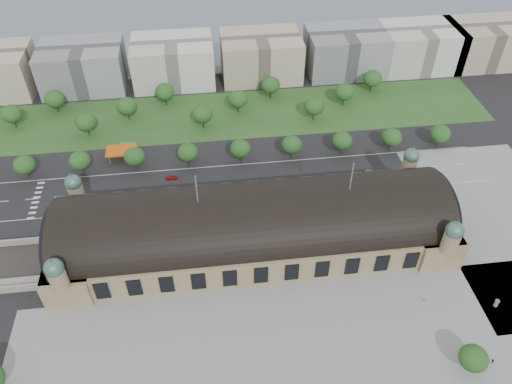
{
  "coord_description": "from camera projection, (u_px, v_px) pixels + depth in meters",
  "views": [
    {
      "loc": [
        -15.43,
        -130.02,
        145.92
      ],
      "look_at": [
        2.61,
        15.27,
        14.0
      ],
      "focal_mm": 35.0,
      "sensor_mm": 36.0,
      "label": 1
    }
  ],
  "objects": [
    {
      "name": "tree_belt_4",
      "position": [
        127.0,
        106.0,
        254.66
      ],
      "size": [
        10.4,
        10.4,
        12.48
      ],
      "color": "#2D2116",
      "rests_on": "ground"
    },
    {
      "name": "office_5",
      "position": [
        345.0,
        51.0,
        291.37
      ],
      "size": [
        45.0,
        32.0,
        24.0
      ],
      "primitive_type": "cube",
      "color": "gray",
      "rests_on": "ground"
    },
    {
      "name": "pedestrian_4",
      "position": [
        492.0,
        361.0,
        157.21
      ],
      "size": [
        0.98,
        1.32,
        1.88
      ],
      "primitive_type": "imported",
      "rotation": [
        0.0,
        0.0,
        4.28
      ],
      "color": "gray",
      "rests_on": "ground"
    },
    {
      "name": "traffic_car_3",
      "position": [
        172.0,
        178.0,
        224.06
      ],
      "size": [
        5.49,
        2.56,
        1.55
      ],
      "primitive_type": "imported",
      "rotation": [
        0.0,
        0.0,
        1.5
      ],
      "color": "maroon",
      "rests_on": "ground"
    },
    {
      "name": "petrol_station",
      "position": [
        125.0,
        149.0,
        236.17
      ],
      "size": [
        14.0,
        13.0,
        5.05
      ],
      "color": "#CA550B",
      "rests_on": "ground"
    },
    {
      "name": "office_3",
      "position": [
        173.0,
        61.0,
        282.22
      ],
      "size": [
        45.0,
        32.0,
        24.0
      ],
      "primitive_type": "cube",
      "color": "silver",
      "rests_on": "ground"
    },
    {
      "name": "tree_belt_10",
      "position": [
        345.0,
        92.0,
        265.09
      ],
      "size": [
        10.4,
        10.4,
        12.48
      ],
      "color": "#2D2116",
      "rests_on": "ground"
    },
    {
      "name": "road_slab",
      "position": [
        199.0,
        186.0,
        221.13
      ],
      "size": [
        260.0,
        26.0,
        0.1
      ],
      "primitive_type": "cube",
      "color": "black",
      "rests_on": "ground"
    },
    {
      "name": "tree_belt_8",
      "position": [
        271.0,
        85.0,
        270.46
      ],
      "size": [
        10.4,
        10.4,
        12.48
      ],
      "color": "#2D2116",
      "rests_on": "ground"
    },
    {
      "name": "office_2",
      "position": [
        83.0,
        67.0,
        277.65
      ],
      "size": [
        45.0,
        32.0,
        24.0
      ],
      "primitive_type": "cube",
      "color": "gray",
      "rests_on": "ground"
    },
    {
      "name": "bus_east",
      "position": [
        303.0,
        191.0,
        216.12
      ],
      "size": [
        10.73,
        3.12,
        2.95
      ],
      "primitive_type": "imported",
      "rotation": [
        0.0,
        0.0,
        1.63
      ],
      "color": "beige",
      "rests_on": "ground"
    },
    {
      "name": "parked_car_4",
      "position": [
        132.0,
        212.0,
        207.61
      ],
      "size": [
        4.78,
        3.32,
        1.49
      ],
      "primitive_type": "imported",
      "rotation": [
        0.0,
        0.0,
        -1.14
      ],
      "color": "#BCBBBE",
      "rests_on": "ground"
    },
    {
      "name": "tree_belt_7",
      "position": [
        238.0,
        99.0,
        259.87
      ],
      "size": [
        10.4,
        10.4,
        12.48
      ],
      "color": "#2D2116",
      "rests_on": "ground"
    },
    {
      "name": "traffic_car_6",
      "position": [
        409.0,
        179.0,
        223.33
      ],
      "size": [
        5.38,
        2.58,
        1.48
      ],
      "primitive_type": "imported",
      "rotation": [
        0.0,
        0.0,
        -1.55
      ],
      "color": "white",
      "rests_on": "ground"
    },
    {
      "name": "parked_car_6",
      "position": [
        205.0,
        206.0,
        210.37
      ],
      "size": [
        4.71,
        4.37,
        1.33
      ],
      "primitive_type": "imported",
      "rotation": [
        0.0,
        0.0,
        -0.87
      ],
      "color": "black",
      "rests_on": "ground"
    },
    {
      "name": "traffic_car_4",
      "position": [
        290.0,
        184.0,
        220.66
      ],
      "size": [
        4.07,
        1.79,
        1.36
      ],
      "primitive_type": "imported",
      "rotation": [
        0.0,
        0.0,
        -1.62
      ],
      "color": "#192646",
      "rests_on": "ground"
    },
    {
      "name": "grass_belt",
      "position": [
        205.0,
        116.0,
        262.14
      ],
      "size": [
        300.0,
        45.0,
        0.1
      ],
      "primitive_type": "cube",
      "color": "#254F1F",
      "rests_on": "ground"
    },
    {
      "name": "tree_row_1",
      "position": [
        24.0,
        165.0,
        220.26
      ],
      "size": [
        9.6,
        9.6,
        11.52
      ],
      "color": "#2D2116",
      "rests_on": "ground"
    },
    {
      "name": "tree_belt_6",
      "position": [
        202.0,
        114.0,
        249.29
      ],
      "size": [
        10.4,
        10.4,
        12.48
      ],
      "color": "#2D2116",
      "rests_on": "ground"
    },
    {
      "name": "bus_mid",
      "position": [
        284.0,
        190.0,
        216.2
      ],
      "size": [
        13.56,
        4.2,
        3.72
      ],
      "primitive_type": "imported",
      "rotation": [
        0.0,
        0.0,
        1.49
      ],
      "color": "silver",
      "rests_on": "ground"
    },
    {
      "name": "parked_car_1",
      "position": [
        83.0,
        216.0,
        205.61
      ],
      "size": [
        6.17,
        5.19,
        1.57
      ],
      "primitive_type": "imported",
      "rotation": [
        0.0,
        0.0,
        -1.01
      ],
      "color": "maroon",
      "rests_on": "ground"
    },
    {
      "name": "ground",
      "position": [
        254.0,
        245.0,
        194.95
      ],
      "size": [
        900.0,
        900.0,
        0.0
      ],
      "primitive_type": "plane",
      "color": "black",
      "rests_on": "ground"
    },
    {
      "name": "tree_belt_11",
      "position": [
        372.0,
        79.0,
        275.67
      ],
      "size": [
        10.4,
        10.4,
        12.48
      ],
      "color": "#2D2116",
      "rests_on": "ground"
    },
    {
      "name": "parked_car_5",
      "position": [
        123.0,
        217.0,
        205.16
      ],
      "size": [
        6.09,
        5.61,
        1.58
      ],
      "primitive_type": "imported",
      "rotation": [
        0.0,
        0.0,
        -0.9
      ],
      "color": "#919599",
      "rests_on": "ground"
    },
    {
      "name": "pedestrian_0",
      "position": [
        424.0,
        300.0,
        174.7
      ],
      "size": [
        0.89,
        0.6,
        1.7
      ],
      "primitive_type": "imported",
      "rotation": [
        0.0,
        0.0,
        0.15
      ],
      "color": "gray",
      "rests_on": "ground"
    },
    {
      "name": "advertising_column",
      "position": [
        496.0,
        303.0,
        172.78
      ],
      "size": [
        1.6,
        1.6,
        3.04
      ],
      "color": "#D84336",
      "rests_on": "ground"
    },
    {
      "name": "parked_car_2",
      "position": [
        128.0,
        217.0,
        205.31
      ],
      "size": [
        6.08,
        4.85,
        1.65
      ],
      "primitive_type": "imported",
      "rotation": [
        0.0,
        0.0,
        -1.05
      ],
      "color": "#1A264A",
      "rests_on": "ground"
    },
    {
      "name": "tree_row_2",
      "position": [
        80.0,
        161.0,
        222.46
      ],
      "size": [
        9.6,
        9.6,
        11.52
      ],
      "color": "#2D2116",
      "rests_on": "ground"
    },
    {
      "name": "tree_row_7",
      "position": [
        342.0,
        141.0,
        233.44
      ],
      "size": [
        9.6,
        9.6,
        11.52
      ],
      "color": "#2D2116",
      "rests_on": "ground"
    },
    {
      "name": "plaza_east",
      "position": [
        503.0,
        222.0,
        204.37
      ],
      "size": [
        56.0,
        100.0,
        0.12
      ],
      "primitive_type": "cube",
      "color": "gray",
      "rests_on": "ground"
    },
    {
      "name": "tree_row_5",
      "position": [
        240.0,
        149.0,
        229.05
      ],
      "size": [
        9.6,
        9.6,
        11.52
      ],
      "color": "#2D2116",
      "rests_on": "ground"
    },
    {
      "name": "tree_belt_3",
      "position": [
        86.0,
        122.0,
        244.07
      ],
      "size": [
        10.4,
        10.4,
        12.48
      ],
      "color": "#2D2116",
      "rests_on": "ground"
    },
    {
      "name": "office_4",
      "position": [
        261.0,
        56.0,
        286.8
      ],
      "size": [
        45.0,
        32.0,
        24.0
      ],
      "primitive_type": "cube",
      "color": "#BAAA92",
      "rests_on": "ground"
    },
    {
      "name": "plaza_south",
      "position": [
        301.0,
        342.0,
        163.42
      ],
      "size": [
        190.0,
        48.0,
        0.12
      ],
      "primitive_type": "cube",
      "color": "gray",
      "rests_on": "ground"
    },
    {
      "name": "station",
      "position": [
        254.0,
        227.0,
        188.07
      ],
      "size": [
        150.0,
        48.4,
        44.3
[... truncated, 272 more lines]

